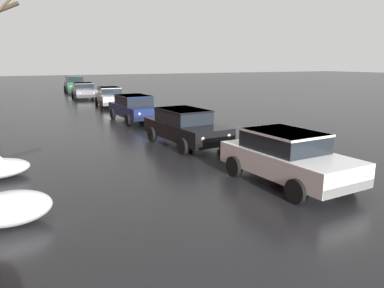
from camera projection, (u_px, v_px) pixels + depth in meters
The scene contains 9 objects.
snow_bank_along_left_kerb at pixel (186, 121), 18.93m from camera, with size 2.56×1.04×0.61m.
snow_bank_mid_block_left at pixel (13, 208), 7.55m from camera, with size 1.63×1.08×0.69m.
snow_bank_near_corner_right at pixel (118, 100), 29.12m from camera, with size 2.83×0.93×0.69m.
sedan_white_approaching_near_lane at pixel (287, 156), 10.05m from camera, with size 2.16×4.04×1.42m.
sedan_black_parked_kerbside_close at pixel (185, 126), 14.73m from camera, with size 2.14×4.43×1.42m.
sedan_darkblue_parked_kerbside_mid at pixel (135, 107), 20.79m from camera, with size 2.11×4.41×1.42m.
sedan_silver_parked_far_down_block at pixel (110, 96), 27.36m from camera, with size 2.17×4.46×1.42m.
sedan_grey_queued_behind_truck at pixel (84, 90), 33.09m from camera, with size 2.20×4.46×1.42m.
suv_green_at_far_intersection at pixel (75, 84), 39.31m from camera, with size 2.24×4.62×1.82m.
Camera 1 is at (-4.06, 2.35, 3.26)m, focal length 34.61 mm.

